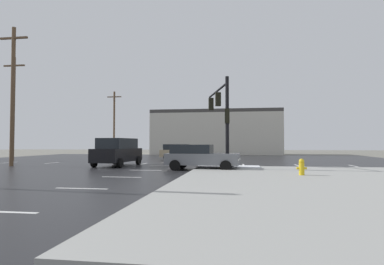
{
  "coord_description": "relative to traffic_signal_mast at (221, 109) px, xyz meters",
  "views": [
    {
      "loc": [
        5.69,
        -24.9,
        1.66
      ],
      "look_at": [
        0.88,
        7.48,
        2.81
      ],
      "focal_mm": 29.73,
      "sensor_mm": 36.0,
      "label": 1
    }
  ],
  "objects": [
    {
      "name": "lane_markings",
      "position": [
        -3.31,
        2.43,
        -3.94
      ],
      "size": [
        36.15,
        36.15,
        0.01
      ],
      "color": "silver",
      "rests_on": "road_asphalt"
    },
    {
      "name": "sedan_tan",
      "position": [
        -4.46,
        9.83,
        -3.11
      ],
      "size": [
        4.65,
        2.32,
        1.58
      ],
      "rotation": [
        0.0,
        0.0,
        0.08
      ],
      "color": "tan",
      "rests_on": "road_asphalt"
    },
    {
      "name": "strip_building_background",
      "position": [
        -2.27,
        28.08,
        -0.63
      ],
      "size": [
        19.17,
        8.0,
        6.67
      ],
      "color": "beige",
      "rests_on": "ground_plane"
    },
    {
      "name": "fire_hydrant",
      "position": [
        4.16,
        -5.11,
        -3.43
      ],
      "size": [
        0.48,
        0.26,
        0.79
      ],
      "color": "gold",
      "rests_on": "sidewalk_corner"
    },
    {
      "name": "suv_black",
      "position": [
        -7.68,
        1.25,
        -2.88
      ],
      "size": [
        2.44,
        4.94,
        2.03
      ],
      "rotation": [
        0.0,
        0.0,
        1.5
      ],
      "color": "black",
      "rests_on": "road_asphalt"
    },
    {
      "name": "utility_pole_mid",
      "position": [
        -15.26,
        -0.1,
        1.38
      ],
      "size": [
        2.2,
        0.28,
        10.26
      ],
      "color": "brown",
      "rests_on": "ground_plane"
    },
    {
      "name": "utility_pole_far",
      "position": [
        -20.42,
        6.62,
        1.27
      ],
      "size": [
        2.2,
        0.28,
        10.04
      ],
      "color": "brown",
      "rests_on": "ground_plane"
    },
    {
      "name": "snow_strip_curbside",
      "position": [
        0.49,
        -0.19,
        -3.8
      ],
      "size": [
        4.0,
        1.6,
        0.06
      ],
      "primitive_type": "cube",
      "color": "white",
      "rests_on": "sidewalk_corner"
    },
    {
      "name": "traffic_signal_mast",
      "position": [
        0.0,
        0.0,
        0.0
      ],
      "size": [
        1.81,
        6.03,
        5.63
      ],
      "rotation": [
        0.0,
        0.0,
        1.84
      ],
      "color": "black",
      "rests_on": "sidewalk_corner"
    },
    {
      "name": "road_asphalt",
      "position": [
        -4.51,
        3.81,
        -3.96
      ],
      "size": [
        44.0,
        44.0,
        0.02
      ],
      "primitive_type": "cube",
      "color": "#232326",
      "rests_on": "ground_plane"
    },
    {
      "name": "sedan_grey",
      "position": [
        -1.25,
        -1.44,
        -3.11
      ],
      "size": [
        4.63,
        2.26,
        1.58
      ],
      "rotation": [
        0.0,
        0.0,
        -0.07
      ],
      "color": "slate",
      "rests_on": "road_asphalt"
    },
    {
      "name": "utility_pole_distant",
      "position": [
        -17.49,
        24.49,
        1.02
      ],
      "size": [
        2.2,
        0.28,
        9.54
      ],
      "color": "brown",
      "rests_on": "ground_plane"
    },
    {
      "name": "ground_plane",
      "position": [
        -4.51,
        3.81,
        -3.97
      ],
      "size": [
        120.0,
        120.0,
        0.0
      ],
      "primitive_type": "plane",
      "color": "slate"
    }
  ]
}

